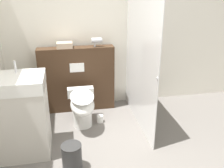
{
  "coord_description": "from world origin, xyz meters",
  "views": [
    {
      "loc": [
        -0.37,
        -1.83,
        1.97
      ],
      "look_at": [
        0.22,
        1.27,
        0.68
      ],
      "focal_mm": 40.0,
      "sensor_mm": 36.0,
      "label": 1
    }
  ],
  "objects_px": {
    "sink_vanity": "(20,116)",
    "toilet": "(82,106)",
    "waste_bin": "(72,158)",
    "hair_drier": "(97,40)"
  },
  "relations": [
    {
      "from": "sink_vanity",
      "to": "toilet",
      "type": "bearing_deg",
      "value": 30.11
    },
    {
      "from": "toilet",
      "to": "sink_vanity",
      "type": "bearing_deg",
      "value": -149.89
    },
    {
      "from": "toilet",
      "to": "waste_bin",
      "type": "xyz_separation_m",
      "value": [
        -0.19,
        -0.89,
        -0.17
      ]
    },
    {
      "from": "waste_bin",
      "to": "hair_drier",
      "type": "bearing_deg",
      "value": 71.08
    },
    {
      "from": "sink_vanity",
      "to": "hair_drier",
      "type": "height_order",
      "value": "hair_drier"
    },
    {
      "from": "hair_drier",
      "to": "waste_bin",
      "type": "height_order",
      "value": "hair_drier"
    },
    {
      "from": "hair_drier",
      "to": "waste_bin",
      "type": "relative_size",
      "value": 0.56
    },
    {
      "from": "sink_vanity",
      "to": "waste_bin",
      "type": "xyz_separation_m",
      "value": [
        0.57,
        -0.45,
        -0.34
      ]
    },
    {
      "from": "sink_vanity",
      "to": "waste_bin",
      "type": "distance_m",
      "value": 0.8
    },
    {
      "from": "hair_drier",
      "to": "waste_bin",
      "type": "distance_m",
      "value": 1.82
    }
  ]
}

